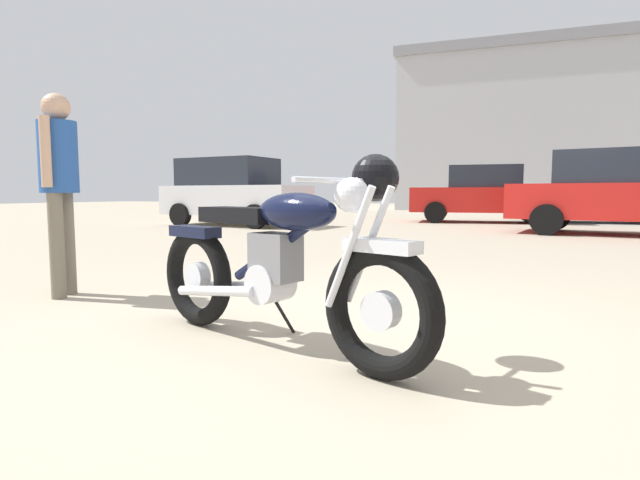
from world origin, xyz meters
The scene contains 8 objects.
ground_plane centered at (0.00, 0.00, 0.00)m, with size 80.00×80.00×0.00m, color tan.
vintage_motorcycle centered at (-0.19, -0.28, 0.49)m, with size 2.00×0.84×1.07m.
bystander centered at (-2.52, 0.27, 1.02)m, with size 0.30×0.43×1.66m.
blue_hatchback_right centered at (3.11, 9.15, 0.94)m, with size 4.90×2.46×1.74m.
dark_sedan_left centered at (-0.19, 12.89, 0.84)m, with size 4.38×2.31×1.67m.
white_estate_far centered at (2.81, 13.97, 0.84)m, with size 4.31×2.14×1.67m.
silver_sedan_mid centered at (-6.25, 8.75, 0.92)m, with size 4.03×2.09×1.78m.
industrial_building centered at (3.90, 27.50, 4.20)m, with size 19.43×9.98×18.49m.
Camera 1 is at (1.03, -2.70, 0.85)m, focal length 28.04 mm.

